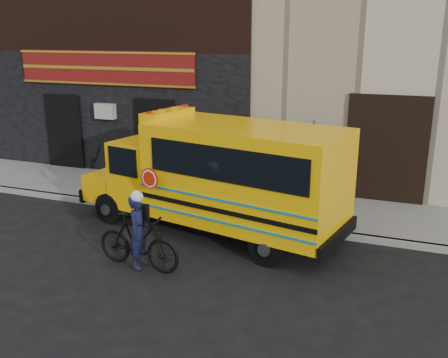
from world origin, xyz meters
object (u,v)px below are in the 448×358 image
school_bus (221,174)px  bicycle (138,241)px  sign_pole (311,173)px  cyclist (139,234)px

school_bus → bicycle: school_bus is taller
sign_pole → bicycle: 4.34m
sign_pole → cyclist: sign_pole is taller
cyclist → sign_pole: bearing=-48.6°
school_bus → cyclist: bearing=-111.2°
cyclist → bicycle: bearing=74.1°
school_bus → sign_pole: (2.04, 0.61, 0.07)m
school_bus → cyclist: size_ratio=4.65×
sign_pole → bicycle: size_ratio=1.44×
bicycle → cyclist: cyclist is taller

